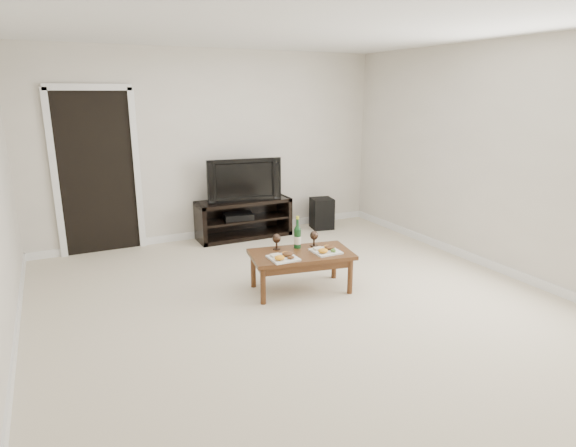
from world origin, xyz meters
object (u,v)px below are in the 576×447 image
at_px(television, 243,179).
at_px(coffee_table, 301,271).
at_px(media_console, 244,219).
at_px(subwoofer, 322,213).

xyz_separation_m(television, coffee_table, (-0.16, -2.07, -0.64)).
distance_m(media_console, coffee_table, 2.08).
relative_size(media_console, coffee_table, 1.28).
distance_m(television, subwoofer, 1.39).
bearing_deg(television, media_console, 0.00).
height_order(media_console, subwoofer, media_console).
xyz_separation_m(television, subwoofer, (1.24, -0.09, -0.62)).
xyz_separation_m(media_console, subwoofer, (1.24, -0.09, -0.04)).
bearing_deg(subwoofer, media_console, -173.01).
height_order(television, coffee_table, television).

